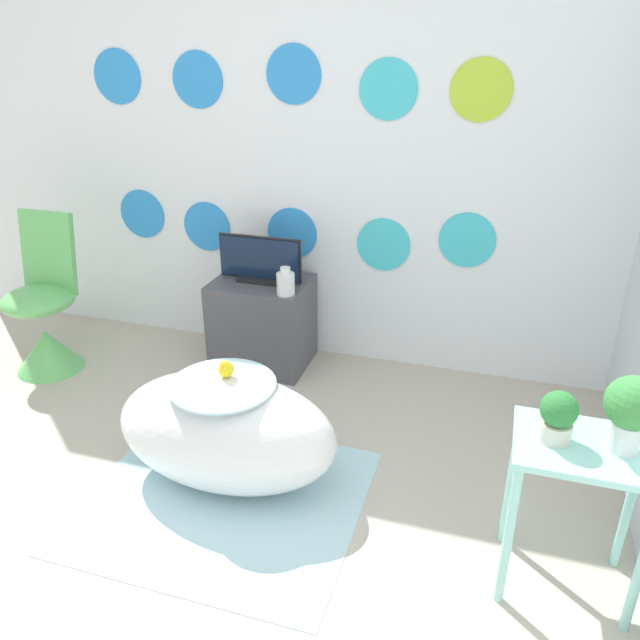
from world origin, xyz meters
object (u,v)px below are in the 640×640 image
object	(u,v)px
bathtub	(226,431)
chair	(45,324)
potted_plant_left	(558,416)
vase	(286,283)
tv	(260,262)
potted_plant_right	(632,408)

from	to	relation	value
bathtub	chair	xyz separation A→B (m)	(-1.39, 0.60, 0.03)
potted_plant_left	vase	bearing A→B (deg)	140.96
bathtub	tv	bearing A→B (deg)	103.73
vase	chair	bearing A→B (deg)	-168.31
bathtub	potted_plant_left	size ratio (longest dim) A/B	5.55
bathtub	potted_plant_right	distance (m)	1.53
vase	potted_plant_left	distance (m)	1.66
tv	potted_plant_left	size ratio (longest dim) A/B	2.75
tv	vase	distance (m)	0.25
bathtub	tv	xyz separation A→B (m)	(-0.25, 1.02, 0.37)
bathtub	potted_plant_right	size ratio (longest dim) A/B	3.77
bathtub	potted_plant_left	xyz separation A→B (m)	(1.24, -0.17, 0.43)
bathtub	potted_plant_left	bearing A→B (deg)	-7.72
potted_plant_right	vase	bearing A→B (deg)	145.11
chair	vase	world-z (taller)	chair
tv	potted_plant_right	distance (m)	2.06
vase	potted_plant_right	bearing A→B (deg)	-34.89
chair	vase	size ratio (longest dim) A/B	5.86
bathtub	vase	distance (m)	0.94
bathtub	vase	size ratio (longest dim) A/B	6.36
chair	tv	size ratio (longest dim) A/B	1.86
bathtub	vase	world-z (taller)	vase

